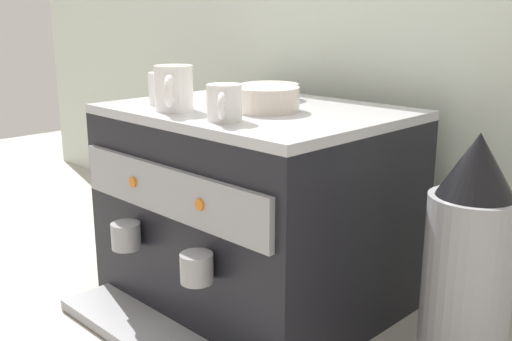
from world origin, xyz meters
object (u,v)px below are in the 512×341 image
(milk_pitcher, at_px, (152,225))
(espresso_machine, at_px, (254,207))
(ceramic_cup_0, at_px, (165,88))
(coffee_grinder, at_px, (468,264))
(ceramic_bowl_0, at_px, (265,100))
(ceramic_bowl_1, at_px, (270,92))
(ceramic_cup_2, at_px, (174,88))
(ceramic_cup_1, at_px, (224,103))

(milk_pitcher, bearing_deg, espresso_machine, -2.61)
(ceramic_cup_0, relative_size, coffee_grinder, 0.23)
(milk_pitcher, bearing_deg, ceramic_bowl_0, -4.13)
(ceramic_bowl_1, bearing_deg, ceramic_cup_0, -116.79)
(ceramic_cup_2, distance_m, ceramic_bowl_0, 0.17)
(ceramic_cup_0, xyz_separation_m, ceramic_bowl_0, (0.20, 0.08, -0.01))
(ceramic_cup_1, bearing_deg, espresso_machine, 116.36)
(ceramic_cup_0, xyz_separation_m, milk_pitcher, (-0.23, 0.11, -0.38))
(ceramic_bowl_1, distance_m, coffee_grinder, 0.55)
(ceramic_bowl_0, bearing_deg, coffee_grinder, 9.32)
(espresso_machine, distance_m, coffee_grinder, 0.44)
(ceramic_cup_1, bearing_deg, coffee_grinder, 27.77)
(ceramic_bowl_1, bearing_deg, espresso_machine, -60.89)
(ceramic_cup_2, height_order, milk_pitcher, ceramic_cup_2)
(ceramic_cup_0, height_order, coffee_grinder, ceramic_cup_0)
(espresso_machine, bearing_deg, coffee_grinder, 6.68)
(ceramic_cup_0, height_order, ceramic_cup_2, ceramic_cup_2)
(ceramic_cup_0, distance_m, ceramic_bowl_0, 0.22)
(ceramic_cup_0, bearing_deg, espresso_machine, 30.79)
(coffee_grinder, bearing_deg, ceramic_bowl_1, 173.82)
(ceramic_bowl_0, height_order, milk_pitcher, ceramic_bowl_0)
(ceramic_cup_2, bearing_deg, espresso_machine, 60.01)
(ceramic_bowl_0, xyz_separation_m, milk_pitcher, (-0.43, 0.03, -0.37))
(ceramic_cup_2, distance_m, ceramic_bowl_1, 0.24)
(coffee_grinder, bearing_deg, milk_pitcher, -177.68)
(ceramic_cup_0, relative_size, ceramic_bowl_0, 0.74)
(coffee_grinder, distance_m, milk_pitcher, 0.84)
(ceramic_bowl_1, bearing_deg, coffee_grinder, -6.18)
(ceramic_cup_1, xyz_separation_m, ceramic_bowl_1, (-0.13, 0.25, -0.02))
(ceramic_bowl_0, height_order, coffee_grinder, ceramic_bowl_0)
(ceramic_cup_1, height_order, milk_pitcher, ceramic_cup_1)
(espresso_machine, xyz_separation_m, ceramic_cup_0, (-0.16, -0.09, 0.24))
(ceramic_cup_1, distance_m, ceramic_cup_2, 0.15)
(ceramic_cup_1, bearing_deg, ceramic_bowl_1, 117.55)
(ceramic_cup_2, relative_size, ceramic_bowl_1, 0.80)
(milk_pitcher, bearing_deg, ceramic_cup_0, -26.02)
(ceramic_bowl_0, bearing_deg, ceramic_cup_2, -134.83)
(ceramic_cup_1, xyz_separation_m, ceramic_bowl_0, (-0.03, 0.13, -0.01))
(ceramic_cup_1, distance_m, ceramic_bowl_0, 0.13)
(ceramic_cup_1, bearing_deg, milk_pitcher, 160.87)
(ceramic_cup_1, bearing_deg, ceramic_cup_0, 168.42)
(coffee_grinder, xyz_separation_m, milk_pitcher, (-0.82, -0.03, -0.14))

